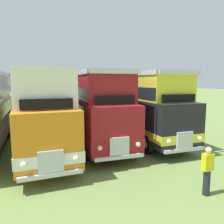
% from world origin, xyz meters
% --- Properties ---
extents(bus_seventh_in_row, '(2.98, 11.59, 4.49)m').
position_xyz_m(bus_seventh_in_row, '(6.57, -0.08, 2.48)').
color(bus_seventh_in_row, orange).
rests_on(bus_seventh_in_row, ground).
extents(bus_eighth_in_row, '(2.75, 10.06, 4.52)m').
position_xyz_m(bus_eighth_in_row, '(9.87, 0.10, 2.36)').
color(bus_eighth_in_row, maroon).
rests_on(bus_eighth_in_row, ground).
extents(bus_ninth_in_row, '(2.64, 10.62, 4.52)m').
position_xyz_m(bus_ninth_in_row, '(13.15, 0.33, 2.36)').
color(bus_ninth_in_row, black).
rests_on(bus_ninth_in_row, ground).
extents(marshal_person, '(0.36, 0.24, 1.73)m').
position_xyz_m(marshal_person, '(11.87, -7.97, 0.89)').
color(marshal_person, '#23232D').
rests_on(marshal_person, ground).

